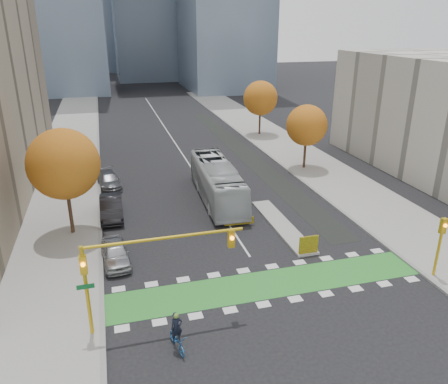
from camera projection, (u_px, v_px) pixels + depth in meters
ground at (277, 298)px, 25.79m from camera, size 300.00×300.00×0.00m
sidewalk_west at (60, 197)px, 40.38m from camera, size 7.00×120.00×0.15m
sidewalk_east at (324, 172)px, 47.06m from camera, size 7.00×120.00×0.15m
curb_west at (99, 193)px, 41.25m from camera, size 0.30×120.00×0.16m
curb_east at (294, 175)px, 46.19m from camera, size 0.30×120.00×0.16m
bike_crossing at (268, 284)px, 27.13m from camera, size 20.00×3.00×0.01m
centre_line at (171, 137)px, 61.71m from camera, size 0.15×70.00×0.01m
bike_lane_paint at (243, 152)px, 54.58m from camera, size 2.50×50.00×0.01m
median_island at (282, 225)px, 34.83m from camera, size 1.60×10.00×0.16m
hazard_board at (309, 245)px, 30.26m from camera, size 1.40×0.12×1.30m
tree_west at (64, 164)px, 31.55m from camera, size 5.20×5.20×8.22m
tree_east_near at (307, 125)px, 46.74m from camera, size 4.40×4.40×7.08m
tree_east_far at (260, 98)px, 61.09m from camera, size 4.80×4.80×7.65m
traffic_signal_west at (137, 261)px, 21.90m from camera, size 8.53×0.56×5.20m
traffic_signal_east at (441, 239)px, 26.93m from camera, size 0.35×0.43×4.10m
cyclist at (177, 337)px, 21.50m from camera, size 1.03×1.94×2.13m
bus at (217, 181)px, 39.51m from camera, size 3.46×12.60×3.48m
parked_car_a at (115, 253)px, 29.30m from camera, size 2.06×4.43×1.47m
parked_car_b at (111, 208)px, 36.17m from camera, size 1.86×5.19×1.70m
parked_car_c at (109, 180)px, 42.88m from camera, size 2.53×5.01×1.39m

